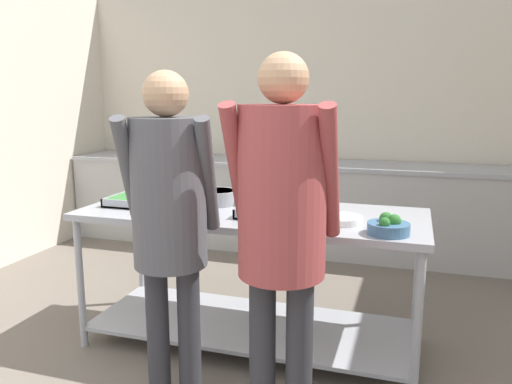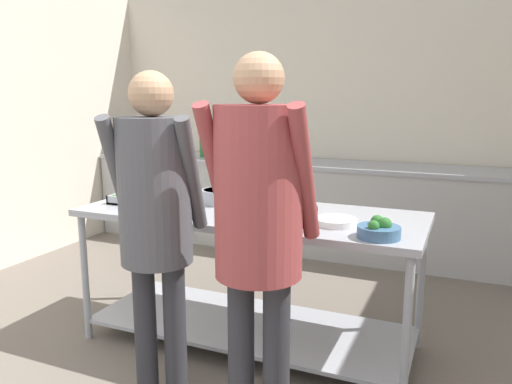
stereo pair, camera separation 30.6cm
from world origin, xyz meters
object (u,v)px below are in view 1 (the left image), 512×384
(serving_tray_roast, at_px, (145,201))
(serving_tray_vegetables, at_px, (277,212))
(guest_serving_left, at_px, (282,212))
(plate_stack, at_px, (342,219))
(guest_serving_right, at_px, (169,209))
(water_bottle, at_px, (181,145))
(broccoli_bowl, at_px, (388,227))
(sauce_pan, at_px, (218,197))

(serving_tray_roast, distance_m, serving_tray_vegetables, 0.90)
(guest_serving_left, bearing_deg, plate_stack, 76.84)
(guest_serving_left, relative_size, guest_serving_right, 1.04)
(plate_stack, relative_size, water_bottle, 0.78)
(water_bottle, bearing_deg, guest_serving_left, -56.67)
(serving_tray_vegetables, height_order, guest_serving_left, guest_serving_left)
(water_bottle, bearing_deg, broccoli_bowl, -45.04)
(serving_tray_vegetables, bearing_deg, guest_serving_left, -73.45)
(serving_tray_vegetables, distance_m, water_bottle, 2.62)
(plate_stack, relative_size, broccoli_bowl, 1.08)
(broccoli_bowl, relative_size, water_bottle, 0.73)
(plate_stack, bearing_deg, serving_tray_roast, 176.17)
(serving_tray_vegetables, bearing_deg, serving_tray_roast, 176.22)
(plate_stack, height_order, water_bottle, water_bottle)
(guest_serving_right, bearing_deg, sauce_pan, 96.80)
(serving_tray_roast, height_order, broccoli_bowl, broccoli_bowl)
(broccoli_bowl, height_order, water_bottle, water_bottle)
(serving_tray_roast, distance_m, guest_serving_right, 0.92)
(serving_tray_roast, height_order, sauce_pan, sauce_pan)
(serving_tray_roast, bearing_deg, plate_stack, -3.83)
(broccoli_bowl, height_order, guest_serving_left, guest_serving_left)
(broccoli_bowl, bearing_deg, guest_serving_right, -154.04)
(serving_tray_roast, relative_size, plate_stack, 1.89)
(sauce_pan, relative_size, broccoli_bowl, 1.80)
(water_bottle, bearing_deg, guest_serving_right, -65.03)
(plate_stack, distance_m, water_bottle, 2.89)
(guest_serving_left, relative_size, water_bottle, 5.86)
(sauce_pan, distance_m, guest_serving_left, 1.15)
(serving_tray_vegetables, xyz_separation_m, guest_serving_left, (0.21, -0.72, 0.18))
(serving_tray_roast, height_order, guest_serving_left, guest_serving_left)
(serving_tray_roast, relative_size, guest_serving_left, 0.25)
(serving_tray_roast, bearing_deg, water_bottle, 109.71)
(guest_serving_right, relative_size, water_bottle, 5.65)
(sauce_pan, bearing_deg, guest_serving_left, -54.46)
(plate_stack, bearing_deg, guest_serving_left, -103.16)
(sauce_pan, bearing_deg, guest_serving_right, -83.20)
(plate_stack, bearing_deg, broccoli_bowl, -32.15)
(guest_serving_right, bearing_deg, plate_stack, 41.53)
(sauce_pan, xyz_separation_m, broccoli_bowl, (1.08, -0.40, -0.01))
(serving_tray_vegetables, bearing_deg, water_bottle, 128.06)
(serving_tray_roast, distance_m, sauce_pan, 0.47)
(plate_stack, xyz_separation_m, guest_serving_right, (-0.72, -0.64, 0.15))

